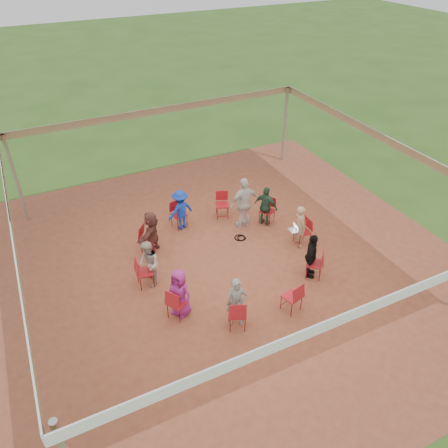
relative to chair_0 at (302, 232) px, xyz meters
name	(u,v)px	position (x,y,z in m)	size (l,w,h in m)	color
ground	(228,263)	(-2.43, 0.16, -0.45)	(80.00, 80.00, 0.00)	#2E551A
dirt_patch	(228,263)	(-2.43, 0.16, -0.44)	(13.00, 13.00, 0.00)	brown
tent	(229,193)	(-2.43, 0.16, 1.92)	(10.33, 10.33, 3.00)	#B2B2B7
chair_0	(302,232)	(0.00, 0.00, 0.00)	(0.42, 0.44, 0.90)	#A91821
chair_1	(267,211)	(-0.37, 1.46, 0.00)	(0.42, 0.44, 0.90)	#A91821
chair_2	(222,205)	(-1.53, 2.42, 0.00)	(0.42, 0.44, 0.90)	#A91821
chair_3	(179,215)	(-3.03, 2.52, 0.00)	(0.42, 0.44, 0.90)	#A91821
chair_4	(149,239)	(-4.30, 1.71, 0.00)	(0.42, 0.44, 0.90)	#A91821
chair_5	(145,272)	(-4.86, 0.32, 0.00)	(0.42, 0.44, 0.90)	#A91821
chair_6	(177,303)	(-4.49, -1.14, 0.00)	(0.42, 0.44, 0.90)	#A91821
chair_7	(237,313)	(-3.33, -2.10, 0.00)	(0.42, 0.44, 0.90)	#A91821
chair_8	(292,297)	(-1.83, -2.20, 0.00)	(0.42, 0.44, 0.90)	#A91821
chair_9	(315,264)	(-0.56, -1.40, 0.00)	(0.42, 0.44, 0.90)	#A91821
person_seated_0	(300,226)	(-0.12, 0.01, 0.24)	(0.50, 0.33, 1.37)	tan
person_seated_1	(266,206)	(-0.47, 1.39, 0.24)	(0.81, 0.41, 1.37)	#264A36
person_seated_2	(181,210)	(-3.00, 2.40, 0.24)	(0.89, 0.44, 1.37)	#1133AA
person_seated_3	(152,233)	(-4.21, 1.64, 0.24)	(1.27, 0.48, 1.37)	brown
person_seated_4	(148,264)	(-4.74, 0.31, 0.24)	(0.67, 0.38, 1.37)	#AAA397
person_seated_5	(180,293)	(-4.38, -1.08, 0.24)	(0.67, 0.38, 1.37)	#95217B
person_seated_6	(237,303)	(-3.28, -1.99, 0.24)	(0.50, 0.33, 1.37)	gray
person_seated_7	(311,256)	(-0.65, -1.32, 0.24)	(0.81, 0.41, 1.37)	black
standing_person	(244,203)	(-1.15, 1.61, 0.43)	(1.02, 0.52, 1.75)	silver
cable_coil	(241,238)	(-1.56, 1.05, -0.43)	(0.37, 0.37, 0.03)	black
laptop	(295,228)	(-0.29, 0.02, 0.19)	(0.26, 0.31, 0.21)	#B7B7BC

